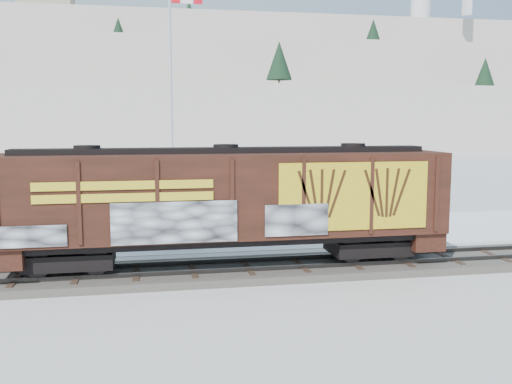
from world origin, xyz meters
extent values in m
plane|color=white|center=(0.00, 0.00, 0.00)|extent=(500.00, 500.00, 0.00)
cube|color=#59544C|center=(0.00, 0.00, 0.14)|extent=(50.00, 3.40, 0.28)
cube|color=#33302D|center=(0.00, -0.72, 0.35)|extent=(50.00, 0.10, 0.15)
cube|color=#33302D|center=(0.00, 0.72, 0.35)|extent=(50.00, 0.10, 0.15)
cube|color=white|center=(0.00, 7.50, 0.01)|extent=(40.00, 8.00, 0.03)
cube|color=white|center=(0.00, 95.00, 6.00)|extent=(360.00, 40.00, 12.00)
cube|color=white|center=(0.00, 125.00, 12.00)|extent=(360.00, 40.00, 24.00)
cube|color=white|center=(0.00, 160.00, 17.50)|extent=(360.00, 50.00, 35.00)
cone|color=black|center=(22.00, 90.00, 17.31)|extent=(5.04, 5.04, 7.38)
cone|color=black|center=(70.00, 96.00, 16.43)|extent=(4.20, 4.20, 6.15)
cone|color=black|center=(-10.00, 128.00, 28.13)|extent=(3.92, 3.92, 5.74)
cone|color=black|center=(55.00, 124.00, 28.72)|extent=(4.48, 4.48, 6.56)
cone|color=black|center=(10.00, 162.00, 39.43)|extent=(4.20, 4.20, 6.15)
cube|color=tan|center=(-32.00, 162.00, 39.00)|extent=(15.00, 12.00, 8.00)
cube|color=black|center=(-6.25, 0.00, 0.88)|extent=(3.00, 2.00, 0.90)
cube|color=black|center=(4.74, 0.00, 0.88)|extent=(3.00, 2.00, 0.90)
cylinder|color=black|center=(-7.20, -0.78, 0.88)|extent=(0.90, 0.12, 0.90)
cube|color=black|center=(-0.75, 0.00, 1.41)|extent=(15.97, 2.40, 0.25)
cube|color=#3C1810|center=(-0.75, 0.00, 3.00)|extent=(15.97, 3.00, 2.95)
cube|color=black|center=(-0.75, 0.00, 4.58)|extent=(14.69, 0.90, 0.20)
cube|color=gold|center=(3.56, -1.54, 3.00)|extent=(5.43, 0.03, 2.39)
cube|color=gold|center=(-4.27, -1.54, 3.35)|extent=(5.75, 0.02, 0.70)
cube|color=silver|center=(-2.67, -1.55, 2.28)|extent=(4.15, 0.03, 1.40)
cylinder|color=silver|center=(-2.10, 13.19, 0.10)|extent=(0.90, 0.90, 0.20)
cylinder|color=silver|center=(-2.10, 13.19, 6.71)|extent=(0.14, 0.14, 13.41)
imported|color=silver|center=(-3.17, 5.53, 0.75)|extent=(4.48, 2.53, 1.44)
imported|color=white|center=(5.21, 8.09, 0.77)|extent=(4.74, 3.02, 1.48)
imported|color=black|center=(1.19, 6.85, 0.70)|extent=(4.62, 1.91, 1.34)
camera|label=1|loc=(-3.49, -20.25, 5.61)|focal=40.00mm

